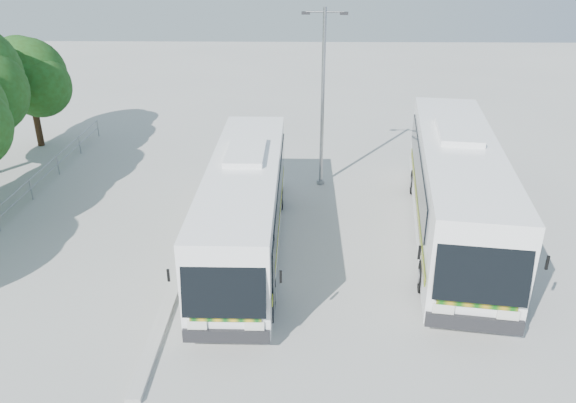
{
  "coord_description": "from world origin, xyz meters",
  "views": [
    {
      "loc": [
        1.73,
        -16.38,
        10.33
      ],
      "look_at": [
        1.36,
        2.94,
        1.42
      ],
      "focal_mm": 35.0,
      "sensor_mm": 36.0,
      "label": 1
    }
  ],
  "objects_px": {
    "tree_far_e": "(30,76)",
    "coach_adjacent": "(456,186)",
    "coach_main": "(245,203)",
    "lamppost": "(323,92)"
  },
  "relations": [
    {
      "from": "coach_main",
      "to": "coach_adjacent",
      "type": "distance_m",
      "value": 7.94
    },
    {
      "from": "coach_adjacent",
      "to": "coach_main",
      "type": "bearing_deg",
      "value": -162.72
    },
    {
      "from": "tree_far_e",
      "to": "coach_adjacent",
      "type": "bearing_deg",
      "value": -26.62
    },
    {
      "from": "tree_far_e",
      "to": "lamppost",
      "type": "xyz_separation_m",
      "value": [
        15.43,
        -5.27,
        0.5
      ]
    },
    {
      "from": "lamppost",
      "to": "coach_main",
      "type": "bearing_deg",
      "value": -111.66
    },
    {
      "from": "coach_main",
      "to": "tree_far_e",
      "type": "bearing_deg",
      "value": 137.8
    },
    {
      "from": "tree_far_e",
      "to": "coach_main",
      "type": "xyz_separation_m",
      "value": [
        12.46,
        -11.41,
        -2.06
      ]
    },
    {
      "from": "lamppost",
      "to": "coach_adjacent",
      "type": "bearing_deg",
      "value": -41.02
    },
    {
      "from": "tree_far_e",
      "to": "coach_main",
      "type": "distance_m",
      "value": 17.02
    },
    {
      "from": "tree_far_e",
      "to": "coach_main",
      "type": "bearing_deg",
      "value": -42.49
    }
  ]
}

